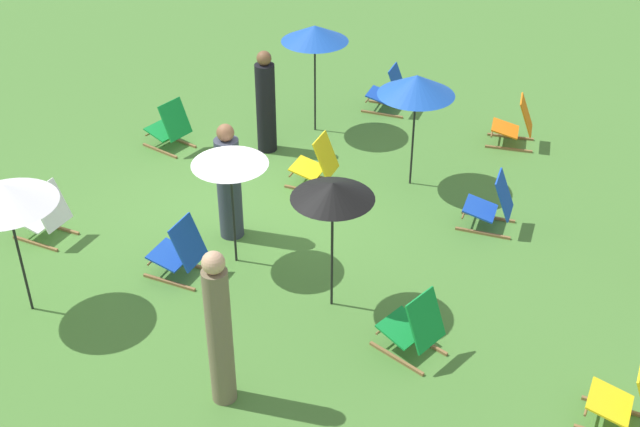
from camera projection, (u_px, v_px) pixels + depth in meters
name	position (u px, v px, depth m)	size (l,w,h in m)	color
ground_plane	(246.00, 221.00, 11.66)	(40.00, 40.00, 0.00)	#477A33
deckchair_0	(628.00, 400.00, 8.24)	(0.53, 0.79, 0.83)	olive
deckchair_1	(170.00, 127.00, 13.29)	(0.56, 0.81, 0.83)	olive
deckchair_4	(180.00, 252.00, 10.39)	(0.54, 0.80, 0.83)	olive
deckchair_5	(516.00, 124.00, 13.38)	(0.65, 0.86, 0.83)	olive
deckchair_6	(414.00, 327.00, 9.17)	(0.64, 0.85, 0.83)	olive
deckchair_7	(389.00, 91.00, 14.45)	(0.59, 0.82, 0.83)	olive
deckchair_8	(492.00, 204.00, 11.33)	(0.60, 0.83, 0.83)	olive
deckchair_9	(45.00, 215.00, 11.11)	(0.53, 0.79, 0.83)	olive
deckchair_10	(317.00, 164.00, 12.27)	(0.56, 0.81, 0.83)	olive
umbrella_0	(417.00, 85.00, 11.66)	(1.11, 1.11, 1.76)	black
umbrella_1	(5.00, 194.00, 9.14)	(1.15, 1.15, 1.75)	black
umbrella_2	(229.00, 157.00, 10.02)	(0.96, 0.96, 1.66)	black
umbrella_3	(315.00, 34.00, 13.10)	(1.08, 1.08, 1.84)	black
umbrella_4	(333.00, 191.00, 9.23)	(0.97, 0.97, 1.72)	black
person_0	(266.00, 104.00, 13.01)	(0.41, 0.41, 1.69)	black
person_1	(219.00, 331.00, 8.28)	(0.37, 0.37, 1.89)	#72664C
person_2	(229.00, 185.00, 10.95)	(0.35, 0.35, 1.68)	#333847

